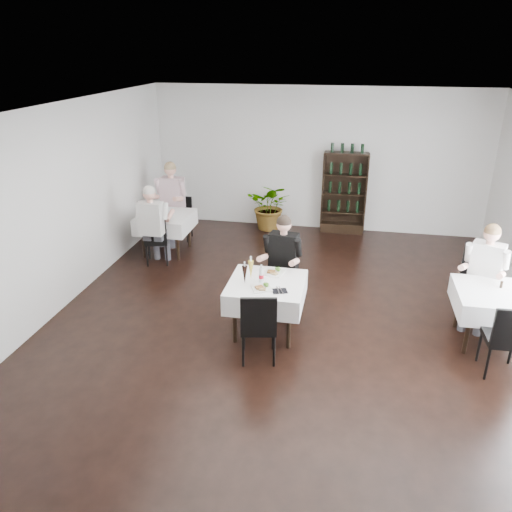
{
  "coord_description": "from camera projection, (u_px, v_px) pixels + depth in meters",
  "views": [
    {
      "loc": [
        0.73,
        -6.02,
        3.77
      ],
      "look_at": [
        -0.49,
        0.2,
        1.06
      ],
      "focal_mm": 35.0,
      "sensor_mm": 36.0,
      "label": 1
    }
  ],
  "objects": [
    {
      "name": "main_chair_far",
      "position": [
        282.0,
        274.0,
        7.61
      ],
      "size": [
        0.42,
        0.43,
        0.91
      ],
      "color": "black",
      "rests_on": "ground"
    },
    {
      "name": "main_chair_near",
      "position": [
        259.0,
        323.0,
        6.21
      ],
      "size": [
        0.52,
        0.53,
        0.98
      ],
      "color": "black",
      "rests_on": "ground"
    },
    {
      "name": "wine_shelf",
      "position": [
        344.0,
        194.0,
        10.5
      ],
      "size": [
        0.9,
        0.28,
        1.75
      ],
      "color": "black",
      "rests_on": "ground"
    },
    {
      "name": "pilsner_dark",
      "position": [
        245.0,
        275.0,
        6.7
      ],
      "size": [
        0.08,
        0.08,
        0.32
      ],
      "color": "black",
      "rests_on": "main_table"
    },
    {
      "name": "left_chair_near",
      "position": [
        156.0,
        238.0,
        9.05
      ],
      "size": [
        0.51,
        0.51,
        0.9
      ],
      "color": "black",
      "rests_on": "ground"
    },
    {
      "name": "plate_near",
      "position": [
        262.0,
        288.0,
        6.6
      ],
      "size": [
        0.33,
        0.33,
        0.08
      ],
      "color": "white",
      "rests_on": "main_table"
    },
    {
      "name": "right_chair_near",
      "position": [
        507.0,
        336.0,
        5.93
      ],
      "size": [
        0.46,
        0.47,
        0.98
      ],
      "color": "black",
      "rests_on": "ground"
    },
    {
      "name": "left_table",
      "position": [
        166.0,
        222.0,
        9.54
      ],
      "size": [
        0.98,
        0.98,
        0.77
      ],
      "color": "black",
      "rests_on": "ground"
    },
    {
      "name": "potted_tree",
      "position": [
        271.0,
        206.0,
        10.8
      ],
      "size": [
        1.04,
        0.93,
        1.05
      ],
      "primitive_type": "imported",
      "rotation": [
        0.0,
        0.0,
        -0.13
      ],
      "color": "#265C1F",
      "rests_on": "ground"
    },
    {
      "name": "coke_bottle",
      "position": [
        261.0,
        275.0,
        6.75
      ],
      "size": [
        0.07,
        0.07,
        0.26
      ],
      "color": "silver",
      "rests_on": "main_table"
    },
    {
      "name": "right_table",
      "position": [
        493.0,
        302.0,
        6.6
      ],
      "size": [
        0.98,
        0.98,
        0.77
      ],
      "color": "black",
      "rests_on": "ground"
    },
    {
      "name": "pepper_mill",
      "position": [
        501.0,
        284.0,
        6.62
      ],
      "size": [
        0.04,
        0.04,
        0.09
      ],
      "primitive_type": "cylinder",
      "rotation": [
        0.0,
        0.0,
        0.15
      ],
      "color": "black",
      "rests_on": "right_table"
    },
    {
      "name": "left_chair_far",
      "position": [
        182.0,
        215.0,
        10.32
      ],
      "size": [
        0.41,
        0.41,
        0.86
      ],
      "color": "black",
      "rests_on": "ground"
    },
    {
      "name": "pilsner_lager",
      "position": [
        251.0,
        270.0,
        6.83
      ],
      "size": [
        0.08,
        0.08,
        0.34
      ],
      "color": "gold",
      "rests_on": "main_table"
    },
    {
      "name": "room_shell",
      "position": [
        290.0,
        233.0,
        6.46
      ],
      "size": [
        9.0,
        9.0,
        9.0
      ],
      "color": "black",
      "rests_on": "ground"
    },
    {
      "name": "napkin_cutlery",
      "position": [
        280.0,
        291.0,
        6.54
      ],
      "size": [
        0.23,
        0.21,
        0.02
      ],
      "color": "black",
      "rests_on": "main_table"
    },
    {
      "name": "right_chair_far",
      "position": [
        478.0,
        276.0,
        7.32
      ],
      "size": [
        0.55,
        0.56,
        1.08
      ],
      "color": "black",
      "rests_on": "ground"
    },
    {
      "name": "diner_right_far",
      "position": [
        484.0,
        268.0,
        6.94
      ],
      "size": [
        0.68,
        0.71,
        1.52
      ],
      "color": "#404148",
      "rests_on": "ground"
    },
    {
      "name": "diner_left_near",
      "position": [
        153.0,
        220.0,
        8.83
      ],
      "size": [
        0.57,
        0.57,
        1.53
      ],
      "color": "#404148",
      "rests_on": "ground"
    },
    {
      "name": "main_table",
      "position": [
        266.0,
        292.0,
        6.85
      ],
      "size": [
        1.03,
        1.03,
        0.77
      ],
      "color": "black",
      "rests_on": "ground"
    },
    {
      "name": "plate_far",
      "position": [
        274.0,
        272.0,
        7.05
      ],
      "size": [
        0.31,
        0.31,
        0.08
      ],
      "color": "white",
      "rests_on": "main_table"
    },
    {
      "name": "diner_main",
      "position": [
        282.0,
        257.0,
        7.33
      ],
      "size": [
        0.6,
        0.62,
        1.5
      ],
      "color": "#404148",
      "rests_on": "ground"
    },
    {
      "name": "diner_left_far",
      "position": [
        170.0,
        197.0,
        9.92
      ],
      "size": [
        0.64,
        0.65,
        1.64
      ],
      "color": "#404148",
      "rests_on": "ground"
    }
  ]
}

